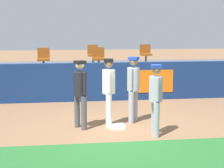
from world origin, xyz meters
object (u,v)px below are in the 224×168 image
Objects in this scene: player_runner_visitor at (133,85)px; seat_back_right at (146,53)px; seat_front_center at (99,57)px; player_fielder_home at (109,87)px; first_base at (117,127)px; player_coach_visitor at (156,95)px; player_umpire at (80,90)px; seat_back_center at (93,53)px; seat_front_left at (44,58)px.

player_runner_visitor is 2.14× the size of seat_back_right.
player_runner_visitor is 6.51m from seat_back_right.
player_fielder_home is at bearing -92.33° from seat_front_center.
seat_back_right reaches higher than first_base.
player_fielder_home is (-0.18, 0.25, 0.99)m from first_base.
player_coach_visitor is 0.98× the size of player_umpire.
seat_back_right is 2.34m from seat_back_center.
player_runner_visitor reaches higher than player_umpire.
player_umpire is at bearing -97.43° from seat_back_center.
seat_front_center reaches higher than player_umpire.
player_coach_visitor is 7.62m from seat_back_center.
seat_back_right is (4.36, 1.80, 0.00)m from seat_front_left.
seat_back_right is at bearing 164.88° from player_fielder_home.
first_base is at bearing 41.36° from player_fielder_home.
seat_back_center is at bearing 141.82° from player_umpire.
seat_front_center is (0.19, 4.75, 0.39)m from player_fielder_home.
player_fielder_home is at bearing 125.92° from first_base.
player_fielder_home is 2.13× the size of seat_back_center.
seat_back_right is (2.27, 1.80, 0.00)m from seat_front_center.
seat_front_left is at bearing -119.70° from player_runner_visitor.
player_runner_visitor reaches higher than seat_front_left.
seat_front_left reaches higher than player_coach_visitor.
player_coach_visitor is 1.95m from player_umpire.
player_fielder_home is 6.57m from seat_back_center.
seat_front_center is (0.95, 4.91, 0.40)m from player_umpire.
player_fielder_home is at bearing -110.56° from seat_back_right.
player_coach_visitor is 2.05× the size of seat_front_left.
seat_front_center is at bearing 89.88° from first_base.
player_runner_visitor is at bearing -83.39° from seat_front_center.
player_coach_visitor is (0.29, -1.30, -0.04)m from player_runner_visitor.
seat_back_right is at bearing 172.96° from player_coach_visitor.
seat_front_center is 1.00× the size of seat_back_center.
seat_back_center reaches higher than first_base.
first_base is 0.23× the size of player_coach_visitor.
player_fielder_home is at bearing 70.77° from player_umpire.
seat_back_right is at bearing -165.69° from player_runner_visitor.
first_base is 0.22× the size of player_runner_visitor.
player_coach_visitor is (1.00, -1.00, -0.03)m from player_fielder_home.
player_runner_visitor is at bearing -84.61° from seat_back_center.
player_fielder_home is 1.42m from player_coach_visitor.
player_runner_visitor is at bearing -105.62° from seat_back_right.
seat_back_right is at bearing 71.51° from first_base.
player_runner_visitor is 1.33m from player_coach_visitor.
player_coach_visitor is at bearing -100.91° from seat_back_right.
player_fielder_home is 5.13m from seat_front_left.
player_umpire is 2.10× the size of seat_back_center.
first_base is 5.19m from seat_front_center.
player_umpire is at bearing -111.90° from player_coach_visitor.
seat_front_left is 4.72m from seat_back_right.
seat_back_center is at bearing 92.35° from seat_front_center.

